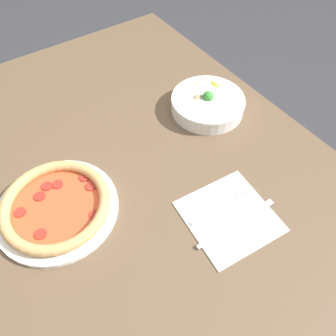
{
  "coord_description": "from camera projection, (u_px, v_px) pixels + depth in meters",
  "views": [
    {
      "loc": [
        0.49,
        -0.24,
        1.38
      ],
      "look_at": [
        0.07,
        0.04,
        0.74
      ],
      "focal_mm": 35.0,
      "sensor_mm": 36.0,
      "label": 1
    }
  ],
  "objects": [
    {
      "name": "bowl",
      "position": [
        208.0,
        103.0,
        0.95
      ],
      "size": [
        0.21,
        0.21,
        0.07
      ],
      "color": "white",
      "rests_on": "dining_table"
    },
    {
      "name": "pizza",
      "position": [
        56.0,
        206.0,
        0.74
      ],
      "size": [
        0.28,
        0.28,
        0.04
      ],
      "color": "white",
      "rests_on": "dining_table"
    },
    {
      "name": "ground_plane",
      "position": [
        151.0,
        266.0,
        1.42
      ],
      "size": [
        8.0,
        8.0,
        0.0
      ],
      "primitive_type": "plane",
      "color": "#333338"
    },
    {
      "name": "fork",
      "position": [
        221.0,
        207.0,
        0.76
      ],
      "size": [
        0.02,
        0.17,
        0.0
      ],
      "rotation": [
        0.0,
        0.0,
        1.54
      ],
      "color": "silver",
      "rests_on": "napkin"
    },
    {
      "name": "dining_table",
      "position": [
        142.0,
        182.0,
        0.93
      ],
      "size": [
        1.27,
        0.9,
        0.72
      ],
      "color": "brown",
      "rests_on": "ground_plane"
    },
    {
      "name": "napkin",
      "position": [
        229.0,
        216.0,
        0.75
      ],
      "size": [
        0.21,
        0.21,
        0.0
      ],
      "color": "white",
      "rests_on": "dining_table"
    },
    {
      "name": "knife",
      "position": [
        233.0,
        225.0,
        0.73
      ],
      "size": [
        0.02,
        0.22,
        0.01
      ],
      "rotation": [
        0.0,
        0.0,
        1.54
      ],
      "color": "silver",
      "rests_on": "napkin"
    }
  ]
}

